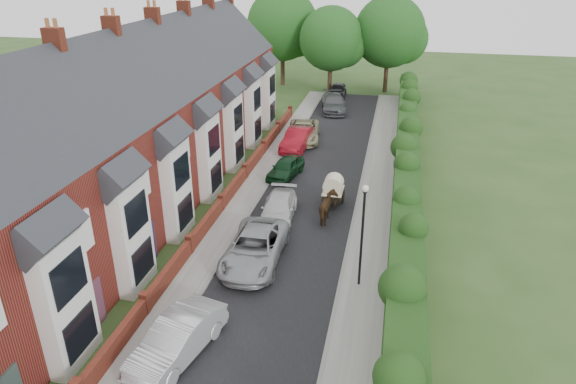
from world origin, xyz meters
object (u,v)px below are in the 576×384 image
Objects in this scene: car_red at (298,139)px; car_beige at (303,131)px; car_silver_b at (255,248)px; car_grey at (334,103)px; car_green at (286,168)px; car_silver_a at (177,339)px; car_white at (278,209)px; car_black at (338,90)px; horse_cart at (333,188)px; horse at (328,208)px; lamppost at (363,224)px.

car_beige is (0.08, 2.13, -0.04)m from car_red.
car_silver_b is 16.71m from car_red.
car_green is at bearing -104.32° from car_grey.
car_white is at bearing 97.53° from car_silver_a.
car_red is 16.96m from car_black.
car_silver_b is 1.05× the size of car_beige.
car_silver_a is 0.87× the size of car_grey.
car_black is (1.10, 40.66, -0.05)m from car_silver_a.
car_red is (-1.22, 11.95, 0.14)m from car_white.
car_black is 1.57× the size of horse_cart.
car_white is at bearing 87.48° from car_silver_b.
horse reaches higher than car_beige.
lamppost is 1.12× the size of car_white.
horse_cart is at bearing -90.60° from horse.
car_green is 5.35m from horse_cart.
car_silver_a is 1.73× the size of horse_cart.
horse_cart is (-2.32, 8.21, -2.16)m from lamppost.
car_green is (-0.82, 10.95, -0.12)m from car_silver_b.
car_beige reaches higher than car_white.
horse_cart is at bearing 66.42° from car_silver_b.
horse reaches higher than car_silver_b.
car_beige is at bearing 91.96° from car_silver_b.
car_black is at bearing 101.91° from car_silver_a.
car_beige is at bearing 102.67° from car_green.
car_grey is (1.37, 35.06, 0.01)m from car_silver_a.
car_beige is 14.83m from car_black.
car_white is 12.02m from car_red.
horse_cart reaches higher than car_silver_b.
car_white is at bearing 132.16° from lamppost.
car_grey is at bearing 74.64° from car_beige.
car_red is at bearing -99.64° from car_beige.
car_silver_a is at bearing -99.59° from car_white.
car_beige is 14.35m from horse.
car_red is at bearing 104.06° from car_green.
horse reaches higher than car_grey.
horse_cart reaches higher than car_white.
car_silver_a is 1.04× the size of car_white.
car_silver_a is at bearing -136.58° from lamppost.
horse is 0.74× the size of horse_cart.
horse is (4.08, 12.07, 0.07)m from car_silver_a.
car_black is at bearing 78.69° from car_beige.
car_beige is 12.27m from horse_cart.
car_black is (0.80, 22.65, 0.06)m from car_green.
car_silver_b is (1.11, 7.06, 0.01)m from car_silver_a.
lamppost is 1.87× the size of horse_cart.
horse_cart reaches higher than horse.
car_white is 1.66× the size of horse_cart.
car_black is (1.01, 14.80, -0.02)m from car_beige.
car_silver_b is at bearing -94.28° from car_beige.
car_green is 7.04m from horse.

